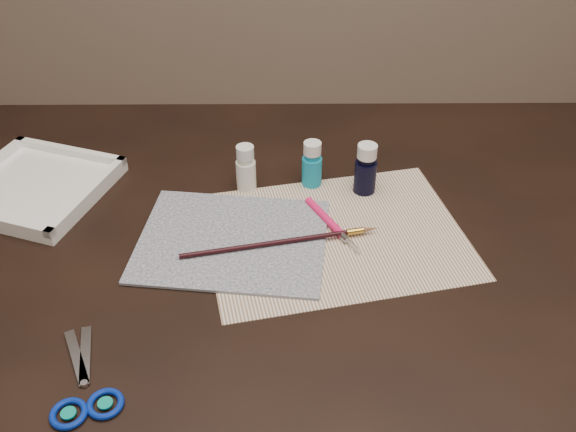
{
  "coord_description": "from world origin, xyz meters",
  "views": [
    {
      "loc": [
        -0.01,
        -0.76,
        1.38
      ],
      "look_at": [
        0.0,
        0.0,
        0.8
      ],
      "focal_mm": 40.0,
      "sensor_mm": 36.0,
      "label": 1
    }
  ],
  "objects_px": {
    "canvas": "(232,240)",
    "paper": "(335,235)",
    "paint_bottle_white": "(246,168)",
    "palette_tray": "(35,186)",
    "paint_bottle_navy": "(366,169)",
    "scissors": "(78,375)",
    "paint_bottle_cyan": "(312,164)"
  },
  "relations": [
    {
      "from": "canvas",
      "to": "paper",
      "type": "bearing_deg",
      "value": 5.39
    },
    {
      "from": "paint_bottle_white",
      "to": "palette_tray",
      "type": "height_order",
      "value": "paint_bottle_white"
    },
    {
      "from": "paint_bottle_navy",
      "to": "scissors",
      "type": "distance_m",
      "value": 0.55
    },
    {
      "from": "paint_bottle_navy",
      "to": "scissors",
      "type": "bearing_deg",
      "value": -134.87
    },
    {
      "from": "paint_bottle_white",
      "to": "paint_bottle_cyan",
      "type": "xyz_separation_m",
      "value": [
        0.11,
        0.01,
        0.0
      ]
    },
    {
      "from": "scissors",
      "to": "palette_tray",
      "type": "relative_size",
      "value": 0.76
    },
    {
      "from": "palette_tray",
      "to": "paint_bottle_navy",
      "type": "bearing_deg",
      "value": -0.06
    },
    {
      "from": "palette_tray",
      "to": "scissors",
      "type": "bearing_deg",
      "value": -66.64
    },
    {
      "from": "paint_bottle_navy",
      "to": "palette_tray",
      "type": "xyz_separation_m",
      "value": [
        -0.56,
        0.0,
        -0.03
      ]
    },
    {
      "from": "paint_bottle_navy",
      "to": "palette_tray",
      "type": "distance_m",
      "value": 0.56
    },
    {
      "from": "paper",
      "to": "palette_tray",
      "type": "distance_m",
      "value": 0.51
    },
    {
      "from": "canvas",
      "to": "scissors",
      "type": "relative_size",
      "value": 1.67
    },
    {
      "from": "scissors",
      "to": "palette_tray",
      "type": "height_order",
      "value": "palette_tray"
    },
    {
      "from": "canvas",
      "to": "paint_bottle_white",
      "type": "bearing_deg",
      "value": 83.79
    },
    {
      "from": "paper",
      "to": "paint_bottle_cyan",
      "type": "distance_m",
      "value": 0.15
    },
    {
      "from": "paper",
      "to": "paint_bottle_white",
      "type": "distance_m",
      "value": 0.2
    },
    {
      "from": "paint_bottle_cyan",
      "to": "palette_tray",
      "type": "height_order",
      "value": "paint_bottle_cyan"
    },
    {
      "from": "canvas",
      "to": "palette_tray",
      "type": "xyz_separation_m",
      "value": [
        -0.34,
        0.13,
        0.01
      ]
    },
    {
      "from": "canvas",
      "to": "paint_bottle_navy",
      "type": "relative_size",
      "value": 3.14
    },
    {
      "from": "paint_bottle_navy",
      "to": "scissors",
      "type": "xyz_separation_m",
      "value": [
        -0.39,
        -0.39,
        -0.04
      ]
    },
    {
      "from": "canvas",
      "to": "palette_tray",
      "type": "height_order",
      "value": "palette_tray"
    },
    {
      "from": "paint_bottle_cyan",
      "to": "scissors",
      "type": "height_order",
      "value": "paint_bottle_cyan"
    },
    {
      "from": "canvas",
      "to": "paint_bottle_white",
      "type": "height_order",
      "value": "paint_bottle_white"
    },
    {
      "from": "palette_tray",
      "to": "paper",
      "type": "bearing_deg",
      "value": -13.44
    },
    {
      "from": "paint_bottle_white",
      "to": "canvas",
      "type": "bearing_deg",
      "value": -96.21
    },
    {
      "from": "paper",
      "to": "paint_bottle_navy",
      "type": "distance_m",
      "value": 0.14
    },
    {
      "from": "canvas",
      "to": "paint_bottle_cyan",
      "type": "height_order",
      "value": "paint_bottle_cyan"
    },
    {
      "from": "paint_bottle_white",
      "to": "paint_bottle_navy",
      "type": "bearing_deg",
      "value": -3.23
    },
    {
      "from": "paper",
      "to": "canvas",
      "type": "distance_m",
      "value": 0.16
    },
    {
      "from": "paint_bottle_cyan",
      "to": "canvas",
      "type": "bearing_deg",
      "value": -129.36
    },
    {
      "from": "paint_bottle_navy",
      "to": "palette_tray",
      "type": "height_order",
      "value": "paint_bottle_navy"
    },
    {
      "from": "scissors",
      "to": "palette_tray",
      "type": "bearing_deg",
      "value": -2.36
    }
  ]
}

